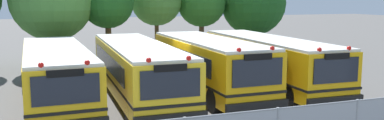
{
  "coord_description": "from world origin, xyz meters",
  "views": [
    {
      "loc": [
        -5.57,
        -18.24,
        4.49
      ],
      "look_at": [
        1.0,
        0.0,
        1.6
      ],
      "focal_mm": 38.9,
      "sensor_mm": 36.0,
      "label": 1
    }
  ],
  "objects_px": {
    "school_bus_2": "(208,64)",
    "school_bus_3": "(267,60)",
    "school_bus_0": "(56,73)",
    "tree_4": "(201,2)",
    "tree_5": "(254,3)",
    "school_bus_1": "(137,68)",
    "tree_2": "(110,2)"
  },
  "relations": [
    {
      "from": "tree_2",
      "to": "school_bus_0",
      "type": "bearing_deg",
      "value": -112.31
    },
    {
      "from": "tree_5",
      "to": "school_bus_0",
      "type": "bearing_deg",
      "value": -145.29
    },
    {
      "from": "school_bus_1",
      "to": "tree_4",
      "type": "distance_m",
      "value": 13.22
    },
    {
      "from": "tree_5",
      "to": "school_bus_3",
      "type": "bearing_deg",
      "value": -114.44
    },
    {
      "from": "school_bus_2",
      "to": "tree_2",
      "type": "bearing_deg",
      "value": -72.68
    },
    {
      "from": "school_bus_1",
      "to": "tree_5",
      "type": "distance_m",
      "value": 15.66
    },
    {
      "from": "tree_2",
      "to": "tree_4",
      "type": "height_order",
      "value": "tree_4"
    },
    {
      "from": "school_bus_3",
      "to": "school_bus_1",
      "type": "bearing_deg",
      "value": 1.36
    },
    {
      "from": "school_bus_2",
      "to": "tree_5",
      "type": "bearing_deg",
      "value": -127.62
    },
    {
      "from": "school_bus_3",
      "to": "school_bus_0",
      "type": "bearing_deg",
      "value": 1.41
    },
    {
      "from": "tree_4",
      "to": "tree_5",
      "type": "height_order",
      "value": "tree_5"
    },
    {
      "from": "tree_5",
      "to": "tree_2",
      "type": "bearing_deg",
      "value": -173.89
    },
    {
      "from": "school_bus_3",
      "to": "tree_5",
      "type": "height_order",
      "value": "tree_5"
    },
    {
      "from": "school_bus_0",
      "to": "tree_4",
      "type": "height_order",
      "value": "tree_4"
    },
    {
      "from": "school_bus_2",
      "to": "tree_2",
      "type": "relative_size",
      "value": 1.62
    },
    {
      "from": "school_bus_2",
      "to": "tree_5",
      "type": "distance_m",
      "value": 13.72
    },
    {
      "from": "school_bus_3",
      "to": "tree_2",
      "type": "xyz_separation_m",
      "value": [
        -6.49,
        9.15,
        2.85
      ]
    },
    {
      "from": "school_bus_2",
      "to": "school_bus_3",
      "type": "height_order",
      "value": "school_bus_2"
    },
    {
      "from": "school_bus_2",
      "to": "school_bus_3",
      "type": "distance_m",
      "value": 3.43
    },
    {
      "from": "school_bus_0",
      "to": "school_bus_2",
      "type": "relative_size",
      "value": 1.1
    },
    {
      "from": "school_bus_3",
      "to": "tree_4",
      "type": "relative_size",
      "value": 1.86
    },
    {
      "from": "school_bus_1",
      "to": "school_bus_3",
      "type": "height_order",
      "value": "school_bus_3"
    },
    {
      "from": "school_bus_1",
      "to": "school_bus_2",
      "type": "bearing_deg",
      "value": 174.08
    },
    {
      "from": "school_bus_3",
      "to": "tree_2",
      "type": "distance_m",
      "value": 11.57
    },
    {
      "from": "school_bus_2",
      "to": "tree_2",
      "type": "xyz_separation_m",
      "value": [
        -3.08,
        9.55,
        2.81
      ]
    },
    {
      "from": "school_bus_0",
      "to": "tree_2",
      "type": "xyz_separation_m",
      "value": [
        3.76,
        9.16,
        2.89
      ]
    },
    {
      "from": "tree_4",
      "to": "school_bus_0",
      "type": "bearing_deg",
      "value": -134.94
    },
    {
      "from": "tree_5",
      "to": "school_bus_1",
      "type": "bearing_deg",
      "value": -137.88
    },
    {
      "from": "school_bus_1",
      "to": "tree_2",
      "type": "bearing_deg",
      "value": -90.63
    },
    {
      "from": "school_bus_1",
      "to": "tree_2",
      "type": "distance_m",
      "value": 9.59
    },
    {
      "from": "school_bus_1",
      "to": "school_bus_2",
      "type": "height_order",
      "value": "school_bus_2"
    },
    {
      "from": "school_bus_3",
      "to": "tree_4",
      "type": "xyz_separation_m",
      "value": [
        0.46,
        10.72,
        2.83
      ]
    }
  ]
}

